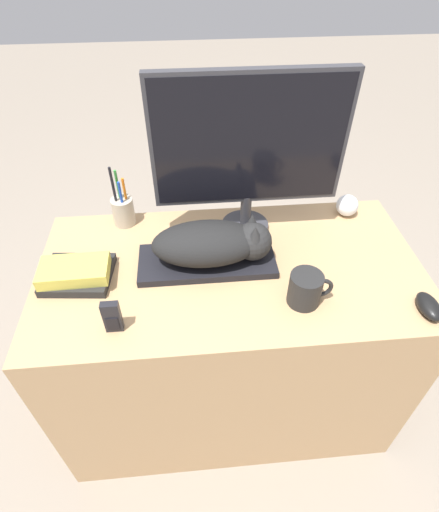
{
  "coord_description": "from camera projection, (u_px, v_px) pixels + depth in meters",
  "views": [
    {
      "loc": [
        -0.12,
        -0.58,
        1.64
      ],
      "look_at": [
        -0.04,
        0.3,
        0.84
      ],
      "focal_mm": 28.0,
      "sensor_mm": 36.0,
      "label": 1
    }
  ],
  "objects": [
    {
      "name": "monitor",
      "position": [
        249.0,
        146.0,
        1.18
      ],
      "size": [
        0.59,
        0.16,
        0.53
      ],
      "color": "#333338",
      "rests_on": "desk"
    },
    {
      "name": "computer_mouse",
      "position": [
        429.0,
        306.0,
        1.1
      ],
      "size": [
        0.06,
        0.1,
        0.04
      ],
      "color": "black",
      "rests_on": "desk"
    },
    {
      "name": "ground_plane",
      "position": [
        236.0,
        467.0,
        1.54
      ],
      "size": [
        12.0,
        12.0,
        0.0
      ],
      "primitive_type": "plane",
      "color": "gray"
    },
    {
      "name": "phone",
      "position": [
        112.0,
        317.0,
        1.03
      ],
      "size": [
        0.05,
        0.02,
        0.1
      ],
      "color": "black",
      "rests_on": "desk"
    },
    {
      "name": "book_stack",
      "position": [
        76.0,
        273.0,
        1.18
      ],
      "size": [
        0.21,
        0.19,
        0.07
      ],
      "color": "black",
      "rests_on": "desk"
    },
    {
      "name": "keyboard",
      "position": [
        207.0,
        261.0,
        1.24
      ],
      "size": [
        0.42,
        0.17,
        0.02
      ],
      "color": "black",
      "rests_on": "desk"
    },
    {
      "name": "pen_cup",
      "position": [
        123.0,
        210.0,
        1.37
      ],
      "size": [
        0.07,
        0.07,
        0.22
      ],
      "color": "#B2A893",
      "rests_on": "desk"
    },
    {
      "name": "cat",
      "position": [
        216.0,
        243.0,
        1.2
      ],
      "size": [
        0.36,
        0.17,
        0.14
      ],
      "color": "black",
      "rests_on": "keyboard"
    },
    {
      "name": "desk",
      "position": [
        229.0,
        341.0,
        1.51
      ],
      "size": [
        1.2,
        0.62,
        0.78
      ],
      "color": "tan",
      "rests_on": "ground_plane"
    },
    {
      "name": "baseball",
      "position": [
        347.0,
        205.0,
        1.42
      ],
      "size": [
        0.08,
        0.08,
        0.08
      ],
      "color": "silver",
      "rests_on": "desk"
    },
    {
      "name": "coffee_mug",
      "position": [
        306.0,
        289.0,
        1.11
      ],
      "size": [
        0.13,
        0.09,
        0.1
      ],
      "color": "black",
      "rests_on": "desk"
    }
  ]
}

